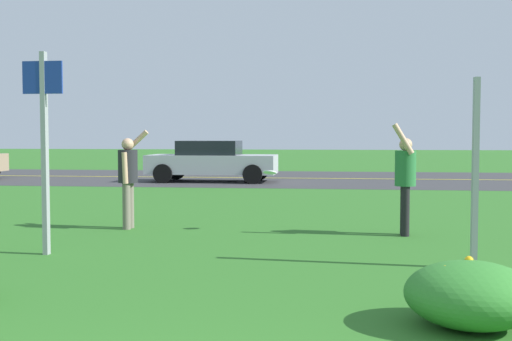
{
  "coord_description": "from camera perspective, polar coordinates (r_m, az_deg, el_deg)",
  "views": [
    {
      "loc": [
        0.88,
        -2.22,
        1.64
      ],
      "look_at": [
        -0.32,
        7.29,
        1.11
      ],
      "focal_mm": 44.74,
      "sensor_mm": 36.0,
      "label": 1
    }
  ],
  "objects": [
    {
      "name": "person_thrower_dark_shirt",
      "position": [
        11.37,
        -11.36,
        -0.35
      ],
      "size": [
        0.49,
        0.49,
        1.74
      ],
      "color": "#232328",
      "rests_on": "ground"
    },
    {
      "name": "daylily_clump_near_camera",
      "position": [
        5.82,
        18.67,
        -10.47
      ],
      "size": [
        1.13,
        1.08,
        0.59
      ],
      "color": "#337F2D",
      "rests_on": "ground"
    },
    {
      "name": "frisbee_white",
      "position": [
        10.86,
        1.23,
        -0.16
      ],
      "size": [
        0.24,
        0.23,
        0.1
      ],
      "color": "white"
    },
    {
      "name": "car_silver_center_left",
      "position": [
        22.54,
        -3.98,
        0.87
      ],
      "size": [
        4.5,
        2.0,
        1.45
      ],
      "color": "#B7BABF",
      "rests_on": "ground"
    },
    {
      "name": "sign_post_near_path",
      "position": [
        9.16,
        -18.41,
        3.21
      ],
      "size": [
        0.56,
        0.1,
        2.77
      ],
      "color": "#93969B",
      "rests_on": "ground"
    },
    {
      "name": "sign_post_by_roadside",
      "position": [
        8.24,
        19.01,
        -0.25
      ],
      "size": [
        0.07,
        0.1,
        2.35
      ],
      "color": "#93969B",
      "rests_on": "ground"
    },
    {
      "name": "highway_strip",
      "position": [
        24.3,
        5.14,
        -0.71
      ],
      "size": [
        120.0,
        9.5,
        0.01
      ],
      "primitive_type": "cube",
      "color": "#38383A",
      "rests_on": "ground"
    },
    {
      "name": "ground_plane",
      "position": [
        13.35,
        3.4,
        -3.89
      ],
      "size": [
        120.0,
        120.0,
        0.0
      ],
      "primitive_type": "plane",
      "color": "#2D6B23"
    },
    {
      "name": "highway_center_stripe",
      "position": [
        24.3,
        5.14,
        -0.69
      ],
      "size": [
        120.0,
        0.16,
        0.0
      ],
      "primitive_type": "cube",
      "color": "yellow",
      "rests_on": "ground"
    },
    {
      "name": "person_catcher_green_shirt",
      "position": [
        10.67,
        13.19,
        -0.57
      ],
      "size": [
        0.41,
        0.49,
        1.84
      ],
      "color": "#287038",
      "rests_on": "ground"
    }
  ]
}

